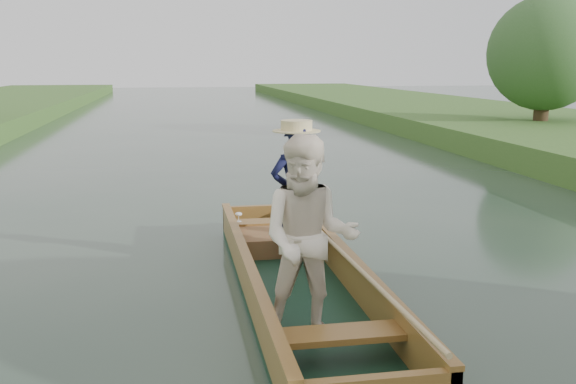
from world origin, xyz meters
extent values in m
plane|color=#283D30|center=(0.00, 0.00, 0.00)|extent=(120.00, 120.00, 0.00)
cylinder|color=#47331E|center=(9.80, 11.85, 1.10)|extent=(0.44, 0.44, 2.20)
sphere|color=#2C5321|center=(9.80, 11.85, 2.60)|extent=(3.39, 3.39, 3.39)
sphere|color=#2C5321|center=(10.40, 12.15, 2.20)|extent=(2.20, 2.20, 2.20)
cube|color=#13311F|center=(0.00, 0.00, 0.04)|extent=(1.10, 5.00, 0.08)
cube|color=olive|center=(-0.51, 0.00, 0.24)|extent=(0.08, 5.00, 0.32)
cube|color=olive|center=(0.51, 0.00, 0.24)|extent=(0.08, 5.00, 0.32)
cube|color=olive|center=(0.00, 2.46, 0.24)|extent=(1.10, 0.08, 0.32)
cube|color=olive|center=(-0.51, 0.00, 0.42)|extent=(0.10, 5.00, 0.04)
cube|color=olive|center=(0.51, 0.00, 0.42)|extent=(0.10, 5.00, 0.04)
cube|color=olive|center=(0.00, 1.90, 0.30)|extent=(0.94, 0.30, 0.05)
cube|color=olive|center=(0.00, -1.60, 0.30)|extent=(0.94, 0.30, 0.05)
imported|color=black|center=(0.13, 0.83, 0.86)|extent=(0.59, 0.41, 1.56)
cylinder|color=beige|center=(0.13, 0.83, 1.60)|extent=(0.52, 0.52, 0.12)
imported|color=white|center=(-0.14, -1.13, 0.91)|extent=(0.94, 0.80, 1.66)
cube|color=#9C4132|center=(-0.08, 1.48, 0.19)|extent=(0.85, 0.90, 0.22)
sphere|color=tan|center=(0.18, 1.38, 0.41)|extent=(0.19, 0.19, 0.19)
sphere|color=tan|center=(0.18, 1.37, 0.55)|extent=(0.14, 0.14, 0.14)
sphere|color=tan|center=(0.13, 1.37, 0.61)|extent=(0.05, 0.05, 0.05)
sphere|color=tan|center=(0.24, 1.37, 0.61)|extent=(0.05, 0.05, 0.05)
sphere|color=tan|center=(0.18, 1.31, 0.53)|extent=(0.06, 0.06, 0.06)
sphere|color=tan|center=(0.10, 1.36, 0.43)|extent=(0.07, 0.07, 0.07)
sphere|color=tan|center=(0.27, 1.36, 0.43)|extent=(0.07, 0.07, 0.07)
sphere|color=tan|center=(0.14, 1.35, 0.32)|extent=(0.08, 0.08, 0.08)
sphere|color=tan|center=(0.23, 1.35, 0.32)|extent=(0.08, 0.08, 0.08)
cylinder|color=silver|center=(-0.40, 1.90, 0.33)|extent=(0.07, 0.07, 0.01)
cylinder|color=silver|center=(-0.40, 1.90, 0.37)|extent=(0.01, 0.01, 0.08)
ellipsoid|color=silver|center=(-0.40, 1.90, 0.43)|extent=(0.09, 0.09, 0.05)
cylinder|color=tan|center=(0.43, -0.35, 0.46)|extent=(0.04, 4.39, 0.20)
camera|label=1|loc=(-1.18, -5.93, 2.28)|focal=40.00mm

